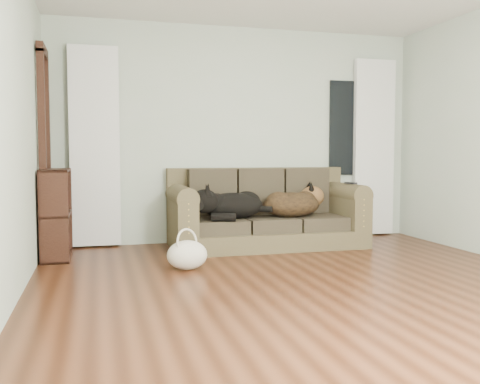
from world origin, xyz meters
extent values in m
plane|color=#36190B|center=(0.00, 0.00, 0.00)|extent=(5.00, 5.00, 0.00)
cube|color=#B5BEB1|center=(0.00, 2.50, 1.30)|extent=(4.50, 0.04, 2.60)
cube|color=#B5BEB1|center=(-2.25, 0.00, 1.30)|extent=(0.04, 5.00, 2.60)
cube|color=white|center=(-1.70, 2.42, 1.15)|extent=(0.55, 0.08, 2.25)
cube|color=white|center=(1.80, 2.42, 1.15)|extent=(0.55, 0.08, 2.25)
cube|color=black|center=(1.45, 2.47, 1.40)|extent=(0.50, 0.03, 1.20)
cube|color=black|center=(-2.20, 2.05, 1.05)|extent=(0.07, 0.60, 2.10)
cube|color=brown|center=(0.20, 1.97, 0.45)|extent=(2.19, 0.95, 0.90)
ellipsoid|color=black|center=(-0.26, 1.88, 0.48)|extent=(0.74, 0.54, 0.30)
ellipsoid|color=black|center=(0.51, 1.90, 0.49)|extent=(0.77, 0.59, 0.31)
cube|color=black|center=(1.17, 1.79, 0.73)|extent=(0.08, 0.17, 0.02)
ellipsoid|color=beige|center=(-0.89, 0.98, 0.16)|extent=(0.44, 0.38, 0.27)
cube|color=black|center=(-2.09, 1.88, 0.50)|extent=(0.35, 0.76, 0.91)
camera|label=1|loc=(-1.67, -3.86, 1.07)|focal=40.00mm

